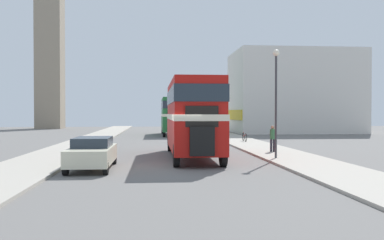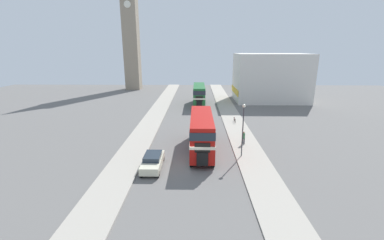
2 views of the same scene
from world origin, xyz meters
TOP-DOWN VIEW (x-y plane):
  - ground_plane at (0.00, 0.00)m, footprint 120.00×120.00m
  - sidewalk_right at (6.75, 0.00)m, footprint 3.50×120.00m
  - sidewalk_left at (-6.75, 0.00)m, footprint 3.50×120.00m
  - double_decker_bus at (1.25, 3.94)m, footprint 2.54×10.45m
  - bus_distant at (1.17, 28.90)m, footprint 2.39×10.17m
  - car_parked_near at (-3.70, -0.64)m, footprint 1.82×4.63m
  - pedestrian_walking at (6.50, 5.90)m, footprint 0.33×0.33m
  - bicycle_on_pavement at (6.82, 15.78)m, footprint 0.05×1.76m
  - street_lamp at (5.66, 2.26)m, footprint 0.36×0.36m
  - church_tower at (-17.84, 51.15)m, footprint 4.25×4.25m
  - shop_building_block at (17.32, 34.31)m, footprint 15.84×10.60m

SIDE VIEW (x-z plane):
  - ground_plane at x=0.00m, z-range 0.00..0.00m
  - sidewalk_right at x=6.75m, z-range 0.00..0.12m
  - sidewalk_left at x=-6.75m, z-range 0.00..0.12m
  - bicycle_on_pavement at x=6.82m, z-range 0.09..0.87m
  - car_parked_near at x=-3.70m, z-range 0.03..1.47m
  - pedestrian_walking at x=6.50m, z-range 0.23..1.86m
  - bus_distant at x=1.17m, z-range 0.41..4.64m
  - double_decker_bus at x=1.25m, z-range 0.41..4.71m
  - street_lamp at x=5.66m, z-range 1.03..6.89m
  - shop_building_block at x=17.32m, z-range 0.00..10.50m
  - church_tower at x=-17.84m, z-range 0.33..36.86m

